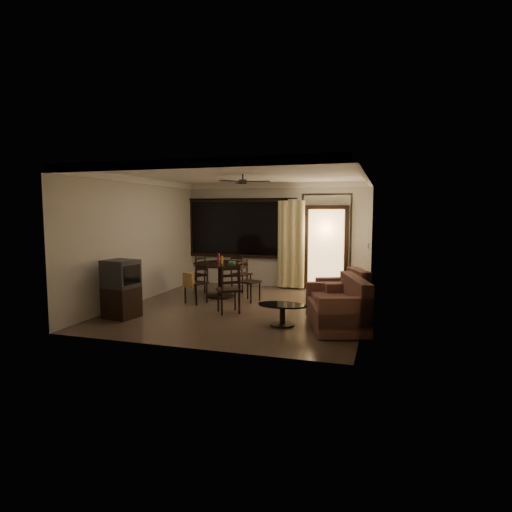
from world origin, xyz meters
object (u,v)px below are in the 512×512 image
(dining_chair_east, at_px, (249,289))
(dining_table, at_px, (221,270))
(dining_chair_west, at_px, (195,282))
(dining_chair_south, at_px, (196,290))
(sofa, at_px, (340,308))
(coffee_table, at_px, (282,311))
(dining_chair_north, at_px, (241,281))
(tv_cabinet, at_px, (121,289))
(armchair, at_px, (345,296))
(side_chair, at_px, (229,298))

(dining_chair_east, bearing_deg, dining_table, 89.93)
(dining_chair_west, bearing_deg, dining_table, 90.07)
(dining_chair_south, height_order, sofa, dining_chair_south)
(coffee_table, bearing_deg, dining_chair_west, 140.27)
(dining_chair_south, height_order, dining_chair_north, same)
(dining_chair_west, relative_size, dining_chair_east, 1.00)
(dining_chair_north, distance_m, tv_cabinet, 3.45)
(dining_chair_north, distance_m, coffee_table, 3.33)
(dining_chair_south, bearing_deg, sofa, 0.52)
(dining_chair_north, relative_size, armchair, 0.83)
(dining_chair_west, height_order, coffee_table, dining_chair_west)
(dining_chair_south, distance_m, armchair, 3.28)
(sofa, relative_size, side_chair, 1.83)
(dining_chair_north, bearing_deg, dining_chair_east, 136.76)
(dining_chair_west, height_order, tv_cabinet, tv_cabinet)
(dining_chair_south, height_order, armchair, dining_chair_south)
(tv_cabinet, xyz_separation_m, armchair, (4.09, 1.53, -0.20))
(sofa, bearing_deg, dining_chair_north, 118.68)
(dining_table, relative_size, coffee_table, 1.47)
(dining_chair_north, height_order, side_chair, side_chair)
(sofa, height_order, coffee_table, sofa)
(dining_chair_north, xyz_separation_m, sofa, (2.76, -2.63, 0.07))
(dining_table, distance_m, dining_chair_north, 0.86)
(dining_chair_south, height_order, coffee_table, dining_chair_south)
(armchair, relative_size, side_chair, 1.16)
(armchair, bearing_deg, dining_chair_north, 125.38)
(dining_chair_west, xyz_separation_m, side_chair, (1.55, -1.72, 0.01))
(dining_chair_south, xyz_separation_m, tv_cabinet, (-0.81, -1.61, 0.26))
(dining_chair_north, height_order, tv_cabinet, tv_cabinet)
(dining_chair_east, relative_size, sofa, 0.52)
(tv_cabinet, bearing_deg, dining_chair_east, 59.07)
(dining_chair_south, bearing_deg, dining_chair_west, 134.30)
(dining_chair_east, bearing_deg, side_chair, -163.16)
(dining_chair_east, relative_size, dining_chair_south, 1.00)
(dining_chair_north, xyz_separation_m, tv_cabinet, (-1.33, -3.17, 0.28))
(dining_chair_north, bearing_deg, dining_chair_south, 90.00)
(tv_cabinet, bearing_deg, dining_chair_west, 93.91)
(sofa, bearing_deg, coffee_table, 173.08)
(tv_cabinet, bearing_deg, dining_chair_south, 73.34)
(dining_chair_west, relative_size, side_chair, 0.96)
(dining_table, relative_size, armchair, 1.14)
(dining_table, height_order, dining_chair_west, dining_table)
(dining_table, distance_m, side_chair, 1.68)
(dining_chair_east, xyz_separation_m, coffee_table, (1.23, -1.81, -0.02))
(dining_chair_south, height_order, side_chair, side_chair)
(sofa, xyz_separation_m, armchair, (-0.01, 0.99, 0.01))
(dining_table, distance_m, dining_chair_south, 0.92)
(armchair, xyz_separation_m, side_chair, (-2.25, -0.56, -0.07))
(dining_chair_north, relative_size, side_chair, 0.96)
(dining_chair_east, distance_m, dining_chair_north, 1.15)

